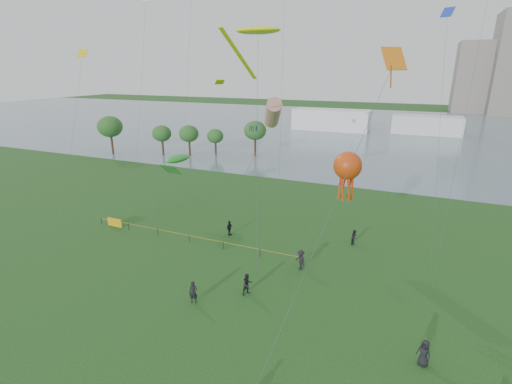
% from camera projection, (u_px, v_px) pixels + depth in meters
% --- Properties ---
extents(ground_plane, '(400.00, 400.00, 0.00)m').
position_uv_depth(ground_plane, '(193.00, 361.00, 22.96)').
color(ground_plane, '#143A12').
extents(lake, '(400.00, 120.00, 0.08)m').
position_uv_depth(lake, '(374.00, 130.00, 110.30)').
color(lake, slate).
rests_on(lake, ground_plane).
extents(building_low, '(16.00, 18.00, 28.00)m').
position_uv_depth(building_low, '(476.00, 77.00, 153.41)').
color(building_low, slate).
rests_on(building_low, ground_plane).
extents(pavilion_left, '(22.00, 8.00, 6.00)m').
position_uv_depth(pavilion_left, '(331.00, 120.00, 109.45)').
color(pavilion_left, white).
rests_on(pavilion_left, ground_plane).
extents(pavilion_right, '(18.00, 7.00, 5.00)m').
position_uv_depth(pavilion_right, '(427.00, 125.00, 102.57)').
color(pavilion_right, silver).
rests_on(pavilion_right, ground_plane).
extents(trees, '(33.28, 15.38, 7.98)m').
position_uv_depth(trees, '(177.00, 131.00, 76.70)').
color(trees, '#372419').
rests_on(trees, ground_plane).
extents(fence, '(24.07, 0.07, 1.05)m').
position_uv_depth(fence, '(142.00, 228.00, 40.87)').
color(fence, black).
rests_on(fence, ground_plane).
extents(spectator_a, '(1.07, 1.11, 1.80)m').
position_uv_depth(spectator_a, '(247.00, 284.00, 29.52)').
color(spectator_a, black).
rests_on(spectator_a, ground_plane).
extents(spectator_b, '(1.40, 1.32, 1.90)m').
position_uv_depth(spectator_b, '(300.00, 260.00, 33.20)').
color(spectator_b, black).
rests_on(spectator_b, ground_plane).
extents(spectator_c, '(0.53, 1.02, 1.66)m').
position_uv_depth(spectator_c, '(229.00, 228.00, 40.13)').
color(spectator_c, black).
rests_on(spectator_c, ground_plane).
extents(spectator_d, '(1.03, 0.94, 1.76)m').
position_uv_depth(spectator_d, '(424.00, 353.00, 22.40)').
color(spectator_d, black).
rests_on(spectator_d, ground_plane).
extents(spectator_f, '(0.77, 0.62, 1.83)m').
position_uv_depth(spectator_f, '(193.00, 292.00, 28.43)').
color(spectator_f, black).
rests_on(spectator_f, ground_plane).
extents(spectator_g, '(0.76, 0.89, 1.60)m').
position_uv_depth(spectator_g, '(354.00, 237.00, 38.01)').
color(spectator_g, black).
rests_on(spectator_g, ground_plane).
extents(kite_stingray, '(6.09, 10.78, 21.09)m').
position_uv_depth(kite_stingray, '(257.00, 31.00, 35.39)').
color(kite_stingray, '#3F3F42').
extents(kite_windsock, '(5.81, 8.78, 14.48)m').
position_uv_depth(kite_windsock, '(273.00, 113.00, 40.49)').
color(kite_windsock, '#3F3F42').
extents(kite_creature, '(2.28, 10.81, 7.10)m').
position_uv_depth(kite_creature, '(177.00, 159.00, 45.80)').
color(kite_creature, '#3F3F42').
extents(kite_octopus, '(5.63, 4.21, 10.92)m').
position_uv_depth(kite_octopus, '(348.00, 166.00, 30.04)').
color(kite_octopus, '#3F3F42').
extents(kite_delta, '(5.50, 12.83, 18.46)m').
position_uv_depth(kite_delta, '(388.00, 75.00, 21.50)').
color(kite_delta, '#3F3F42').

